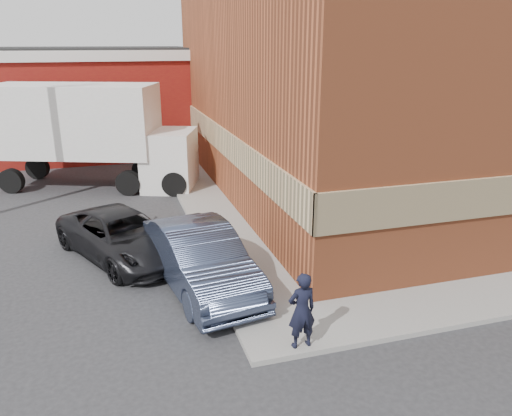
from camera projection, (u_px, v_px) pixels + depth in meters
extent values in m
plane|color=#28282B|center=(251.00, 317.00, 11.29)|extent=(90.00, 90.00, 0.00)
cube|color=#A54D2A|center=(389.00, 78.00, 20.34)|extent=(14.00, 18.00, 9.00)
cube|color=#D7B984|center=(222.00, 140.00, 19.13)|extent=(0.08, 18.16, 1.00)
cube|color=gray|center=(202.00, 198.00, 19.61)|extent=(1.80, 18.00, 0.12)
cube|color=maroon|center=(42.00, 107.00, 27.02)|extent=(16.00, 8.00, 5.00)
cube|color=silver|center=(35.00, 54.00, 26.14)|extent=(16.30, 8.30, 0.50)
cube|color=black|center=(34.00, 48.00, 26.05)|extent=(16.00, 8.00, 0.10)
imported|color=black|center=(302.00, 310.00, 9.75)|extent=(0.61, 0.42, 1.60)
imported|color=#313951|center=(201.00, 259.00, 12.37)|extent=(2.46, 5.07, 1.60)
imported|color=black|center=(123.00, 236.00, 14.17)|extent=(4.11, 5.28, 1.33)
cube|color=white|center=(74.00, 120.00, 20.50)|extent=(7.15, 4.81, 2.88)
cube|color=#227820|center=(61.00, 137.00, 19.37)|extent=(6.02, 2.26, 0.89)
cube|color=white|center=(180.00, 160.00, 20.74)|extent=(2.72, 2.98, 2.44)
cylinder|color=black|center=(11.00, 181.00, 20.35)|extent=(1.05, 0.66, 1.00)
cylinder|color=black|center=(37.00, 168.00, 22.44)|extent=(1.05, 0.66, 1.00)
cylinder|color=black|center=(128.00, 183.00, 20.04)|extent=(1.05, 0.66, 1.00)
cylinder|color=black|center=(144.00, 170.00, 22.14)|extent=(1.05, 0.66, 1.00)
cylinder|color=black|center=(175.00, 184.00, 19.93)|extent=(1.05, 0.66, 1.00)
cylinder|color=black|center=(186.00, 170.00, 22.02)|extent=(1.05, 0.66, 1.00)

